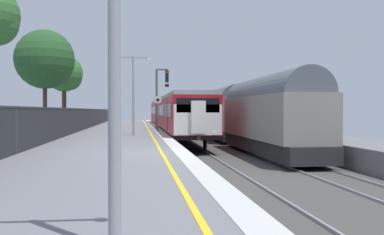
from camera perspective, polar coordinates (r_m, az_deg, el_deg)
ground at (r=16.75m, az=6.41°, el=-6.45°), size 17.40×110.00×1.21m
commuter_train_at_platform at (r=43.70m, az=-2.65°, el=0.56°), size 2.83×39.18×3.81m
freight_train_adjacent_track at (r=39.11m, az=3.78°, el=0.72°), size 2.60×42.00×4.42m
signal_gantry at (r=36.73m, az=-4.13°, el=3.35°), size 1.10×0.24×4.96m
speed_limit_sign at (r=32.42m, az=-4.41°, el=1.14°), size 0.59×0.08×2.61m
platform_lamp_mid at (r=27.47m, az=-7.53°, el=3.80°), size 2.00×0.20×4.87m
platform_back_fence at (r=16.72m, az=-21.67°, el=-1.38°), size 0.07×99.00×1.69m
background_tree_centre at (r=38.53m, az=-15.95°, el=5.32°), size 3.09×3.09×6.19m
background_tree_right at (r=32.76m, az=-18.15°, el=6.86°), size 4.10×4.10×7.14m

